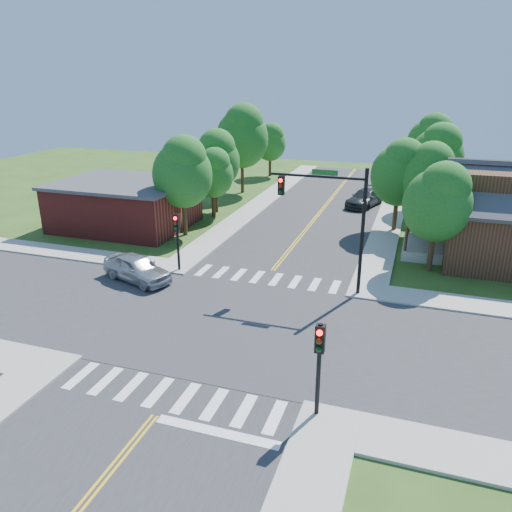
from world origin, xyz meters
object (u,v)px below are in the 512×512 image
(signal_pole_se, at_px, (319,353))
(car_silver, at_px, (137,269))
(signal_mast_ne, at_px, (332,210))
(signal_pole_nw, at_px, (177,231))
(car_dgrey, at_px, (365,198))

(signal_pole_se, bearing_deg, car_silver, 144.92)
(signal_mast_ne, distance_m, car_silver, 12.10)
(signal_pole_se, distance_m, car_silver, 15.85)
(signal_mast_ne, xyz_separation_m, car_silver, (-11.19, -2.17, -4.05))
(signal_pole_nw, height_order, car_dgrey, signal_pole_nw)
(signal_pole_nw, distance_m, car_dgrey, 22.35)
(signal_mast_ne, relative_size, car_dgrey, 1.26)
(car_silver, bearing_deg, car_dgrey, -6.35)
(car_silver, distance_m, car_dgrey, 24.93)
(signal_pole_se, distance_m, signal_pole_nw, 15.84)
(signal_mast_ne, height_order, signal_pole_se, signal_mast_ne)
(signal_pole_nw, bearing_deg, signal_pole_se, -45.00)
(car_dgrey, bearing_deg, signal_mast_ne, -72.82)
(signal_mast_ne, distance_m, signal_pole_se, 11.55)
(signal_pole_se, bearing_deg, car_dgrey, 93.81)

